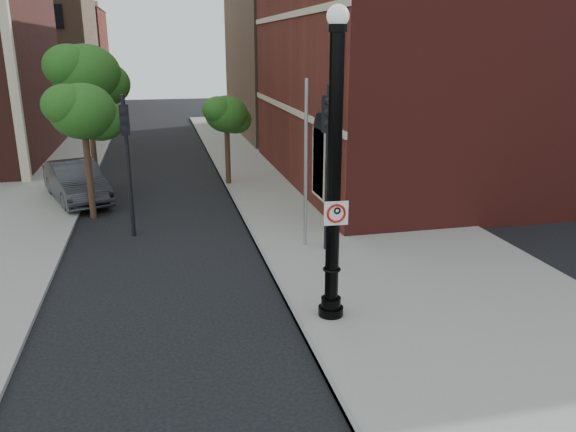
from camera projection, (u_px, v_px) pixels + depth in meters
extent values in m
plane|color=black|center=(213.00, 347.00, 12.15)|extent=(120.00, 120.00, 0.00)
cube|color=gray|center=(336.00, 205.00, 22.75)|extent=(8.00, 60.00, 0.12)
cube|color=gray|center=(239.00, 211.00, 21.89)|extent=(0.10, 60.00, 0.14)
cube|color=maroon|center=(512.00, 51.00, 26.91)|extent=(22.00, 16.00, 12.00)
cube|color=black|center=(319.00, 164.00, 21.03)|extent=(0.08, 1.40, 2.40)
cube|color=beige|center=(289.00, 109.00, 25.25)|extent=(0.06, 16.00, 0.25)
cube|color=beige|center=(289.00, 15.00, 24.08)|extent=(0.06, 16.00, 0.25)
cube|color=beige|center=(6.00, 27.00, 24.42)|extent=(0.40, 0.40, 14.00)
cube|color=brown|center=(21.00, 48.00, 48.78)|extent=(12.00, 12.00, 12.00)
cube|color=maroon|center=(49.00, 57.00, 62.12)|extent=(12.00, 12.00, 10.00)
cube|color=brown|center=(384.00, 35.00, 41.52)|extent=(22.00, 14.00, 14.00)
cylinder|color=black|center=(331.00, 313.00, 13.34)|extent=(0.60, 0.60, 0.32)
cylinder|color=black|center=(331.00, 303.00, 13.26)|extent=(0.47, 0.47, 0.27)
cylinder|color=black|center=(334.00, 180.00, 12.39)|extent=(0.32, 0.32, 6.19)
torus|color=black|center=(332.00, 269.00, 13.01)|extent=(0.43, 0.43, 0.06)
cylinder|color=black|center=(338.00, 28.00, 11.46)|extent=(0.38, 0.38, 0.16)
sphere|color=silver|center=(338.00, 16.00, 11.39)|extent=(0.47, 0.47, 0.47)
cube|color=white|center=(336.00, 213.00, 12.43)|extent=(0.55, 0.05, 0.55)
cube|color=black|center=(336.00, 202.00, 12.36)|extent=(0.55, 0.04, 0.05)
cube|color=black|center=(336.00, 224.00, 12.51)|extent=(0.55, 0.04, 0.05)
cube|color=black|center=(325.00, 214.00, 12.39)|extent=(0.05, 0.01, 0.55)
cube|color=black|center=(347.00, 213.00, 12.48)|extent=(0.05, 0.01, 0.55)
torus|color=#BB1107|center=(336.00, 213.00, 12.43)|extent=(0.45, 0.08, 0.44)
cube|color=#BB1107|center=(336.00, 213.00, 12.43)|extent=(0.31, 0.03, 0.31)
cube|color=black|center=(334.00, 213.00, 12.43)|extent=(0.05, 0.01, 0.26)
torus|color=black|center=(337.00, 211.00, 12.42)|extent=(0.17, 0.06, 0.17)
cylinder|color=black|center=(336.00, 202.00, 12.36)|extent=(0.03, 0.02, 0.03)
imported|color=#2E2E34|center=(76.00, 182.00, 23.26)|extent=(3.33, 5.35, 1.66)
cylinder|color=black|center=(128.00, 168.00, 18.56)|extent=(0.14, 0.14, 4.75)
cube|color=black|center=(124.00, 120.00, 18.09)|extent=(0.32, 0.30, 0.99)
sphere|color=#E50505|center=(123.00, 109.00, 17.84)|extent=(0.18, 0.18, 0.18)
sphere|color=#FF8C00|center=(124.00, 119.00, 17.93)|extent=(0.18, 0.18, 0.18)
sphere|color=#00E519|center=(124.00, 128.00, 18.02)|extent=(0.18, 0.18, 0.18)
cylinder|color=black|center=(328.00, 172.00, 16.94)|extent=(0.15, 0.15, 5.19)
cube|color=black|center=(329.00, 114.00, 16.44)|extent=(0.42, 0.41, 1.08)
sphere|color=#E50505|center=(329.00, 102.00, 16.16)|extent=(0.19, 0.19, 0.19)
sphere|color=#FF8C00|center=(328.00, 113.00, 16.26)|extent=(0.19, 0.19, 0.19)
sphere|color=#00E519|center=(328.00, 124.00, 16.35)|extent=(0.19, 0.19, 0.19)
cylinder|color=#999999|center=(306.00, 167.00, 17.31)|extent=(0.11, 0.11, 5.33)
cylinder|color=#382616|center=(89.00, 170.00, 20.68)|extent=(0.24, 0.24, 3.73)
ellipsoid|color=#174913|center=(83.00, 111.00, 20.06)|extent=(2.35, 2.35, 1.99)
ellipsoid|color=#174913|center=(100.00, 120.00, 20.68)|extent=(1.81, 1.81, 1.54)
ellipsoid|color=#174913|center=(66.00, 105.00, 19.58)|extent=(1.71, 1.71, 1.45)
cylinder|color=#382616|center=(92.00, 136.00, 25.08)|extent=(0.24, 0.24, 4.73)
ellipsoid|color=#174913|center=(86.00, 74.00, 24.29)|extent=(2.98, 2.98, 2.53)
ellipsoid|color=#174913|center=(104.00, 84.00, 25.08)|extent=(2.30, 2.30, 1.95)
ellipsoid|color=#174913|center=(69.00, 66.00, 23.68)|extent=(2.16, 2.16, 1.84)
cylinder|color=#382616|center=(228.00, 153.00, 25.71)|extent=(0.24, 0.24, 3.08)
ellipsoid|color=#174913|center=(226.00, 114.00, 25.20)|extent=(1.94, 1.94, 1.64)
ellipsoid|color=#174913|center=(235.00, 120.00, 25.71)|extent=(1.50, 1.50, 1.27)
ellipsoid|color=#174913|center=(218.00, 110.00, 24.80)|extent=(1.41, 1.41, 1.20)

